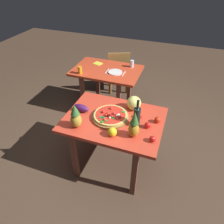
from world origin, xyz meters
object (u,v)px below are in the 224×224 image
(pineapple_left, at_px, (76,117))
(tomato_at_corner, at_px, (158,120))
(tomato_beside_pepper, at_px, (153,139))
(dinner_plate, at_px, (115,72))
(display_table, at_px, (114,125))
(wine_bottle, at_px, (137,116))
(melon, at_px, (134,103))
(knife_utensil, at_px, (124,74))
(background_table, at_px, (107,76))
(drinking_glass_juice, at_px, (80,70))
(tomato_by_bottle, at_px, (140,115))
(pizza_board, at_px, (111,117))
(pineapple_right, at_px, (134,126))
(dining_chair, at_px, (118,69))
(eggplant, at_px, (81,108))
(drinking_glass_water, at_px, (132,64))
(napkin_folded, at_px, (98,63))
(pizza, at_px, (110,115))
(tomato_near_board, at_px, (148,125))
(fork_utensil, at_px, (107,71))
(bell_pepper, at_px, (112,132))

(pineapple_left, relative_size, tomato_at_corner, 4.12)
(tomato_beside_pepper, xyz_separation_m, dinner_plate, (-0.85, 1.31, -0.02))
(display_table, distance_m, wine_bottle, 0.35)
(melon, bearing_deg, knife_utensil, 114.70)
(melon, height_order, tomato_at_corner, melon)
(background_table, distance_m, drinking_glass_juice, 0.47)
(tomato_by_bottle, bearing_deg, dinner_plate, 122.87)
(pizza_board, bearing_deg, pineapple_right, -31.47)
(melon, bearing_deg, tomato_by_bottle, -52.79)
(dining_chair, xyz_separation_m, pizza_board, (0.49, -1.76, 0.28))
(dining_chair, xyz_separation_m, eggplant, (0.11, -1.75, 0.31))
(drinking_glass_water, distance_m, napkin_folded, 0.59)
(tomato_at_corner, height_order, dinner_plate, tomato_at_corner)
(pizza, distance_m, pineapple_left, 0.41)
(pizza, distance_m, tomato_near_board, 0.43)
(background_table, relative_size, tomato_near_board, 15.88)
(napkin_folded, bearing_deg, drinking_glass_juice, -105.11)
(wine_bottle, xyz_separation_m, tomato_near_board, (0.13, 0.00, -0.09))
(melon, xyz_separation_m, fork_utensil, (-0.67, 0.84, -0.08))
(pineapple_right, bearing_deg, tomato_near_board, 57.87)
(tomato_beside_pepper, distance_m, drinking_glass_water, 1.73)
(background_table, height_order, tomato_by_bottle, tomato_by_bottle)
(display_table, bearing_deg, melon, 57.57)
(tomato_at_corner, bearing_deg, tomato_near_board, -124.00)
(pizza, xyz_separation_m, tomato_near_board, (0.43, -0.02, -0.01))
(tomato_near_board, height_order, dinner_plate, tomato_near_board)
(pineapple_right, xyz_separation_m, knife_utensil, (-0.51, 1.30, -0.14))
(pineapple_left, height_order, drinking_glass_water, pineapple_left)
(wine_bottle, bearing_deg, pineapple_right, -85.07)
(pizza, relative_size, bell_pepper, 3.72)
(dining_chair, relative_size, tomato_near_board, 12.37)
(wine_bottle, bearing_deg, pizza, 176.04)
(pizza_board, relative_size, wine_bottle, 1.29)
(pizza, relative_size, tomato_at_corner, 5.48)
(display_table, relative_size, pizza_board, 2.63)
(background_table, relative_size, drinking_glass_water, 9.51)
(pizza_board, height_order, tomato_near_board, tomato_near_board)
(pineapple_left, distance_m, drinking_glass_water, 1.67)
(bell_pepper, relative_size, knife_utensil, 0.58)
(eggplant, bearing_deg, knife_utensil, 80.04)
(background_table, height_order, drinking_glass_juice, drinking_glass_juice)
(napkin_folded, bearing_deg, drinking_glass_water, 6.91)
(dinner_plate, bearing_deg, pizza, -73.59)
(napkin_folded, bearing_deg, dining_chair, 62.11)
(dining_chair, bearing_deg, dinner_plate, 81.21)
(tomato_near_board, bearing_deg, drinking_glass_juice, 144.44)
(display_table, relative_size, tomato_by_bottle, 16.36)
(display_table, height_order, tomato_at_corner, tomato_at_corner)
(bell_pepper, relative_size, napkin_folded, 0.74)
(dining_chair, height_order, fork_utensil, dining_chair)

